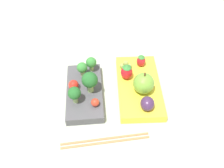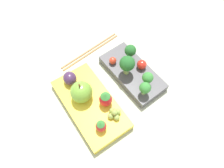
# 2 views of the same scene
# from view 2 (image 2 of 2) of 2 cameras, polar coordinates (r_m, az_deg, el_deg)

# --- Properties ---
(ground_plane) EXTENTS (4.00, 4.00, 0.00)m
(ground_plane) POSITION_cam_2_polar(r_m,az_deg,el_deg) (0.56, 0.31, -1.29)
(ground_plane) COLOR #ADB7A3
(bento_box_savoury) EXTENTS (0.20, 0.11, 0.02)m
(bento_box_savoury) POSITION_cam_2_polar(r_m,az_deg,el_deg) (0.57, 5.74, 3.15)
(bento_box_savoury) COLOR #4C4C51
(bento_box_savoury) RESTS_ON ground_plane
(bento_box_fruit) EXTENTS (0.23, 0.13, 0.02)m
(bento_box_fruit) POSITION_cam_2_polar(r_m,az_deg,el_deg) (0.53, -6.26, -5.79)
(bento_box_fruit) COLOR yellow
(bento_box_fruit) RESTS_ON ground_plane
(broccoli_floret_0) EXTENTS (0.03, 0.03, 0.04)m
(broccoli_floret_0) POSITION_cam_2_polar(r_m,az_deg,el_deg) (0.52, 10.13, 1.71)
(broccoli_floret_0) COLOR #93B770
(broccoli_floret_0) RESTS_ON bento_box_savoury
(broccoli_floret_1) EXTENTS (0.04, 0.04, 0.06)m
(broccoli_floret_1) POSITION_cam_2_polar(r_m,az_deg,el_deg) (0.52, 4.36, 5.71)
(broccoli_floret_1) COLOR #93B770
(broccoli_floret_1) RESTS_ON bento_box_savoury
(broccoli_floret_2) EXTENTS (0.03, 0.03, 0.05)m
(broccoli_floret_2) POSITION_cam_2_polar(r_m,az_deg,el_deg) (0.56, 5.25, 9.38)
(broccoli_floret_2) COLOR #93B770
(broccoli_floret_2) RESTS_ON bento_box_savoury
(broccoli_floret_3) EXTENTS (0.03, 0.03, 0.04)m
(broccoli_floret_3) POSITION_cam_2_polar(r_m,az_deg,el_deg) (0.51, 9.41, -1.18)
(broccoli_floret_3) COLOR #93B770
(broccoli_floret_3) RESTS_ON bento_box_savoury
(cherry_tomato_0) EXTENTS (0.03, 0.03, 0.03)m
(cherry_tomato_0) POSITION_cam_2_polar(r_m,az_deg,el_deg) (0.56, 8.48, 5.52)
(cherry_tomato_0) COLOR red
(cherry_tomato_0) RESTS_ON bento_box_savoury
(cherry_tomato_1) EXTENTS (0.02, 0.02, 0.02)m
(cherry_tomato_1) POSITION_cam_2_polar(r_m,az_deg,el_deg) (0.57, 0.23, 6.70)
(cherry_tomato_1) COLOR red
(cherry_tomato_1) RESTS_ON bento_box_savoury
(apple) EXTENTS (0.06, 0.06, 0.07)m
(apple) POSITION_cam_2_polar(r_m,az_deg,el_deg) (0.50, -8.75, -2.24)
(apple) COLOR #70A838
(apple) RESTS_ON bento_box_fruit
(strawberry_0) EXTENTS (0.03, 0.03, 0.04)m
(strawberry_0) POSITION_cam_2_polar(r_m,az_deg,el_deg) (0.47, -3.16, -11.85)
(strawberry_0) COLOR red
(strawberry_0) RESTS_ON bento_box_fruit
(strawberry_1) EXTENTS (0.03, 0.03, 0.05)m
(strawberry_1) POSITION_cam_2_polar(r_m,az_deg,el_deg) (0.49, -1.84, -4.30)
(strawberry_1) COLOR red
(strawberry_1) RESTS_ON bento_box_fruit
(plum) EXTENTS (0.04, 0.04, 0.03)m
(plum) POSITION_cam_2_polar(r_m,az_deg,el_deg) (0.54, -11.95, 1.61)
(plum) COLOR #42284C
(plum) RESTS_ON bento_box_fruit
(grape_cluster) EXTENTS (0.04, 0.04, 0.03)m
(grape_cluster) POSITION_cam_2_polar(r_m,az_deg,el_deg) (0.49, 0.68, -8.47)
(grape_cluster) COLOR #8EA84C
(grape_cluster) RESTS_ON bento_box_fruit
(chopsticks_pair) EXTENTS (0.05, 0.21, 0.01)m
(chopsticks_pair) POSITION_cam_2_polar(r_m,az_deg,el_deg) (0.63, -6.19, 9.42)
(chopsticks_pair) COLOR #A37547
(chopsticks_pair) RESTS_ON ground_plane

